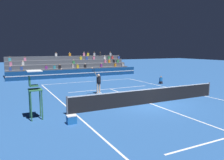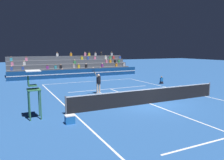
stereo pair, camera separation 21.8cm
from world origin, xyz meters
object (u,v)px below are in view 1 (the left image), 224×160
tennis_player (98,83)px  tennis_ball (99,97)px  ball_kid_courtside (161,81)px  equipment_cooler (72,119)px  umpire_chair (34,88)px

tennis_player → tennis_ball: (-0.57, -1.50, -0.95)m
ball_kid_courtside → tennis_ball: ball_kid_courtside is taller
ball_kid_courtside → equipment_cooler: size_ratio=1.69×
ball_kid_courtside → tennis_ball: size_ratio=12.43×
umpire_chair → tennis_ball: bearing=31.9°
ball_kid_courtside → tennis_player: bearing=-166.4°
umpire_chair → tennis_ball: size_ratio=39.26×
ball_kid_courtside → tennis_ball: (-8.98, -3.53, -0.30)m
tennis_player → equipment_cooler: tennis_player is taller
equipment_cooler → tennis_ball: bearing=53.0°
tennis_ball → umpire_chair: bearing=-148.1°
tennis_player → tennis_ball: 1.87m
tennis_ball → equipment_cooler: (-3.67, -4.88, 0.19)m
ball_kid_courtside → equipment_cooler: (-12.65, -8.41, -0.10)m
tennis_player → umpire_chair: bearing=-140.6°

